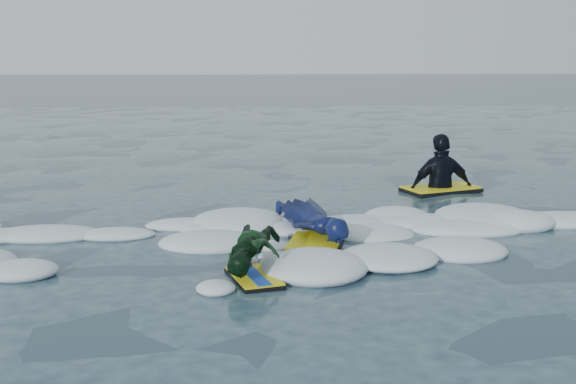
% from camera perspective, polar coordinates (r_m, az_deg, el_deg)
% --- Properties ---
extents(ground, '(120.00, 120.00, 0.00)m').
position_cam_1_polar(ground, '(7.31, -6.67, -6.05)').
color(ground, '#1A343E').
rests_on(ground, ground).
extents(foam_band, '(12.00, 3.10, 0.30)m').
position_cam_1_polar(foam_band, '(8.31, -6.29, -3.95)').
color(foam_band, white).
rests_on(foam_band, ground).
extents(prone_woman_unit, '(1.01, 1.68, 0.41)m').
position_cam_1_polar(prone_woman_unit, '(8.31, 2.13, -2.40)').
color(prone_woman_unit, black).
rests_on(prone_woman_unit, ground).
extents(prone_child_unit, '(0.79, 1.21, 0.43)m').
position_cam_1_polar(prone_child_unit, '(7.02, -2.72, -4.86)').
color(prone_child_unit, black).
rests_on(prone_child_unit, ground).
extents(waiting_rider_unit, '(1.32, 1.01, 1.76)m').
position_cam_1_polar(waiting_rider_unit, '(11.37, 11.97, 0.13)').
color(waiting_rider_unit, black).
rests_on(waiting_rider_unit, ground).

